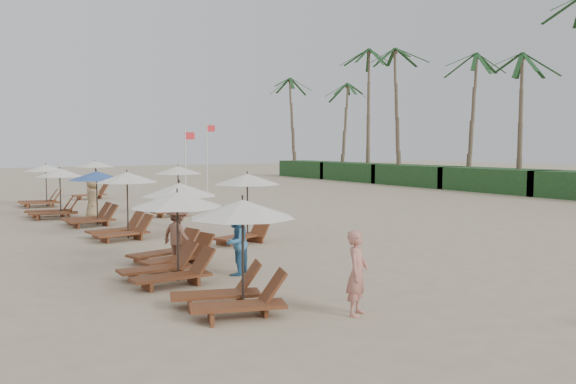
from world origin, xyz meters
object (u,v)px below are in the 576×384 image
lounger_station_1 (170,234)px  lounger_station_5 (54,195)px  lounger_station_4 (92,197)px  beachgoer_mid_b (178,235)px  flag_pole_near (186,161)px  lounger_station_3 (122,205)px  beachgoer_far_b (92,198)px  beachgoer_mid_a (235,243)px  inland_station_1 (176,183)px  beachgoer_far_a (177,207)px  lounger_station_0 (234,254)px  beachgoer_near (357,273)px  lounger_station_6 (42,185)px  inland_station_0 (244,199)px  inland_station_2 (93,175)px  lounger_station_2 (172,224)px

lounger_station_1 → lounger_station_5: 14.34m
lounger_station_4 → beachgoer_mid_b: lounger_station_4 is taller
flag_pole_near → lounger_station_3: bearing=-121.4°
beachgoer_far_b → flag_pole_near: (6.24, 4.92, 1.37)m
beachgoer_mid_a → beachgoer_mid_b: beachgoer_mid_a is taller
inland_station_1 → beachgoer_far_a: inland_station_1 is taller
lounger_station_0 → lounger_station_3: (0.69, 9.90, 0.05)m
beachgoer_mid_a → beachgoer_mid_b: size_ratio=1.02×
beachgoer_near → beachgoer_far_a: bearing=47.9°
lounger_station_6 → beachgoer_mid_b: lounger_station_6 is taller
lounger_station_3 → beachgoer_mid_b: (0.02, -5.13, -0.37)m
lounger_station_3 → beachgoer_far_a: bearing=35.1°
lounger_station_0 → beachgoer_far_b: 15.95m
lounger_station_0 → inland_station_0: inland_station_0 is taller
lounger_station_6 → lounger_station_1: bearing=-91.0°
lounger_station_5 → inland_station_2: 9.46m
inland_station_2 → beachgoer_far_a: (-0.19, -14.20, -0.63)m
beachgoer_far_a → inland_station_1: bearing=157.1°
lounger_station_0 → inland_station_2: bearing=82.2°
inland_station_2 → flag_pole_near: (3.82, -5.14, 0.86)m
lounger_station_2 → inland_station_1: (4.03, 10.31, 0.42)m
lounger_station_5 → beachgoer_mid_a: lounger_station_5 is taller
inland_station_1 → beachgoer_far_a: 3.69m
lounger_station_3 → lounger_station_4: 4.05m
lounger_station_5 → beachgoer_far_a: (3.52, -5.51, -0.21)m
lounger_station_4 → inland_station_2: 12.37m
lounger_station_3 → flag_pole_near: size_ratio=0.59×
lounger_station_2 → flag_pole_near: bearing=67.0°
beachgoer_near → beachgoer_far_b: bearing=56.8°
beachgoer_mid_b → flag_pole_near: flag_pole_near is taller
lounger_station_5 → beachgoer_mid_a: bearing=-83.7°
lounger_station_1 → beachgoer_near: 4.83m
inland_station_0 → flag_pole_near: size_ratio=0.65×
lounger_station_6 → beachgoer_near: lounger_station_6 is taller
inland_station_2 → lounger_station_5: bearing=-113.1°
inland_station_1 → inland_station_2: (-1.07, 10.80, -0.07)m
lounger_station_2 → inland_station_2: (2.96, 21.11, 0.35)m
inland_station_2 → lounger_station_1: bearing=-99.2°
lounger_station_3 → lounger_station_5: size_ratio=0.96×
lounger_station_2 → beachgoer_mid_b: lounger_station_2 is taller
lounger_station_6 → inland_station_0: size_ratio=0.96×
lounger_station_2 → lounger_station_4: 9.09m
beachgoer_mid_b → beachgoer_far_a: bearing=-42.8°
lounger_station_3 → beachgoer_far_b: lounger_station_3 is taller
lounger_station_5 → beachgoer_mid_b: bearing=-86.0°
beachgoer_mid_a → lounger_station_5: bearing=-121.1°
lounger_station_4 → lounger_station_5: size_ratio=0.97×
beachgoer_near → lounger_station_1: bearing=79.0°
lounger_station_6 → beachgoer_mid_b: (0.52, -17.85, -0.33)m
lounger_station_3 → beachgoer_mid_b: size_ratio=1.55×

